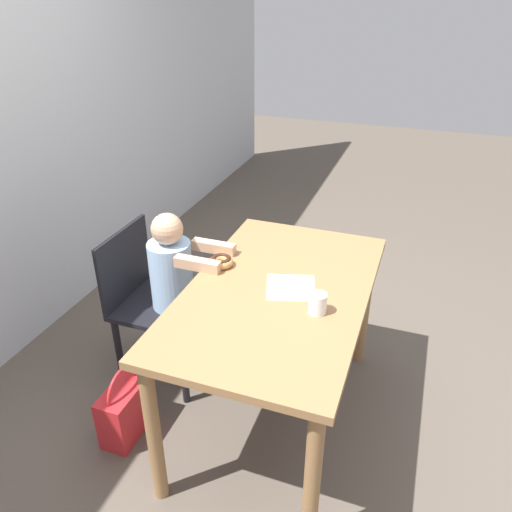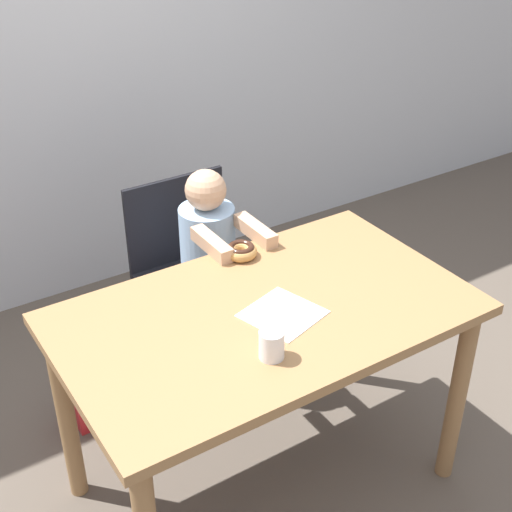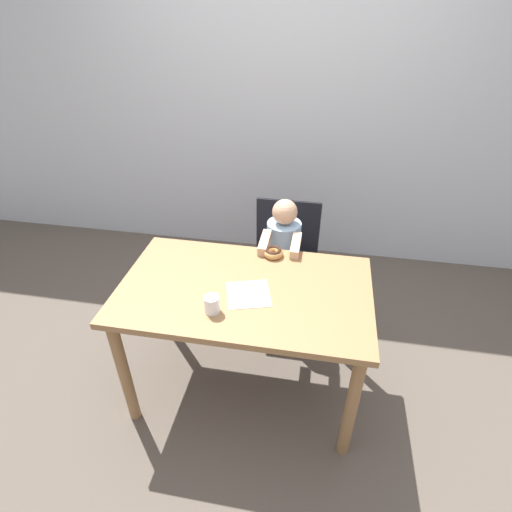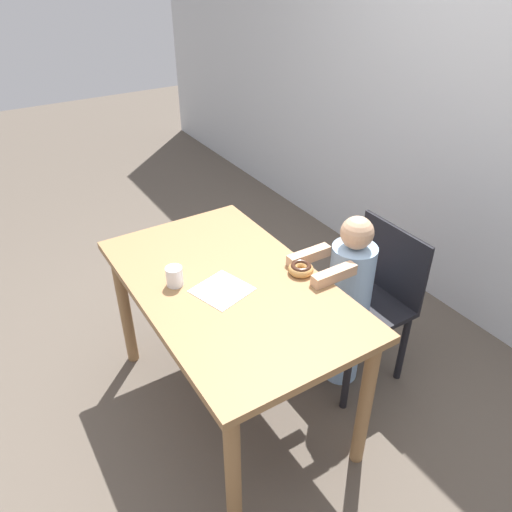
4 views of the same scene
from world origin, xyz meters
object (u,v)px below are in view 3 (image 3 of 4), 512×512
donut (273,252)px  cup (212,304)px  handbag (218,294)px  chair (284,260)px  child_figure (282,265)px

donut → cup: cup is taller
handbag → chair: bearing=9.7°
child_figure → donut: (-0.03, -0.28, 0.28)m
donut → handbag: bearing=143.2°
cup → child_figure: bearing=73.0°
chair → donut: bearing=-93.8°
child_figure → donut: bearing=-95.4°
donut → handbag: (-0.43, 0.32, -0.63)m
donut → child_figure: bearing=84.6°
donut → cup: 0.55m
chair → donut: chair is taller
donut → handbag: donut is taller
donut → cup: (-0.21, -0.50, 0.02)m
child_figure → chair: bearing=90.0°
child_figure → cup: bearing=-107.0°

